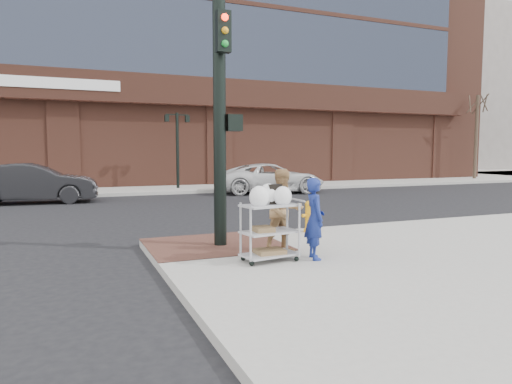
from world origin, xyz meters
name	(u,v)px	position (x,y,z in m)	size (l,w,h in m)	color
ground	(257,258)	(0.00, 0.00, 0.00)	(220.00, 220.00, 0.00)	black
sidewalk_far	(250,173)	(12.50, 32.00, 0.07)	(65.00, 36.00, 0.15)	#989690
brick_curb_ramp	(215,244)	(-0.60, 0.90, 0.16)	(2.80, 2.40, 0.01)	#4A2722
bank_building	(171,8)	(5.00, 31.00, 14.15)	(42.00, 26.00, 28.00)	brown
filler_block	(432,97)	(40.00, 38.00, 9.00)	(14.00, 20.00, 18.00)	slate
bare_tree_a	(478,93)	(24.00, 16.50, 6.27)	(1.80, 1.80, 7.20)	#382B21
lamp_post	(177,142)	(2.00, 16.00, 2.62)	(1.32, 0.22, 4.00)	black
traffic_signal_pole	(221,116)	(-0.48, 0.77, 2.83)	(0.61, 0.51, 5.00)	black
woman_blue	(315,219)	(0.72, -1.02, 0.89)	(0.54, 0.36, 1.49)	navy
pedestrian_tan	(284,211)	(0.43, -0.32, 0.96)	(0.79, 0.61, 1.62)	#A27B4C
sedan_dark	(33,183)	(-4.77, 12.33, 0.81)	(1.72, 4.95, 1.63)	black
minivan_white	(271,178)	(6.08, 12.89, 0.75)	(2.49, 5.39, 1.50)	silver
utility_cart	(270,226)	(-0.11, -0.87, 0.78)	(1.07, 0.71, 1.38)	#9E9EA3
fire_hydrant	(309,216)	(1.99, 1.49, 0.54)	(0.36, 0.25, 0.77)	orange
newsbox_red	(15,184)	(-5.72, 15.18, 0.62)	(0.39, 0.35, 0.93)	#AA2713
newsbox_blue	(1,185)	(-6.23, 14.80, 0.62)	(0.40, 0.36, 0.94)	#1C37B8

